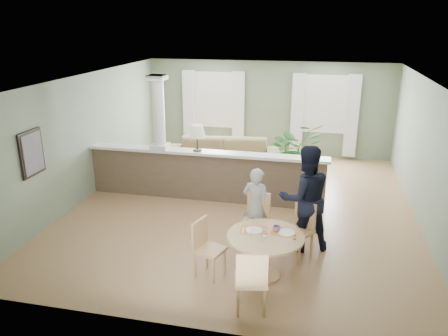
% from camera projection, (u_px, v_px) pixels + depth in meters
% --- Properties ---
extents(ground, '(8.00, 8.00, 0.00)m').
position_uv_depth(ground, '(243.00, 206.00, 9.36)').
color(ground, tan).
rests_on(ground, ground).
extents(room_shell, '(7.02, 8.02, 2.71)m').
position_uv_depth(room_shell, '(248.00, 117.00, 9.37)').
color(room_shell, gray).
rests_on(room_shell, ground).
extents(pony_wall, '(5.32, 0.38, 2.70)m').
position_uv_depth(pony_wall, '(201.00, 169.00, 9.52)').
color(pony_wall, brown).
rests_on(pony_wall, ground).
extents(sofa, '(3.06, 1.51, 0.86)m').
position_uv_depth(sofa, '(223.00, 157.00, 11.27)').
color(sofa, olive).
rests_on(sofa, ground).
extents(houseplant, '(1.69, 1.63, 1.44)m').
position_uv_depth(houseplant, '(295.00, 150.00, 10.82)').
color(houseplant, '#2A5F26').
rests_on(houseplant, ground).
extents(dining_table, '(1.17, 1.17, 0.80)m').
position_uv_depth(dining_table, '(266.00, 244.00, 6.63)').
color(dining_table, tan).
rests_on(dining_table, ground).
extents(chair_far_boy, '(0.50, 0.50, 0.97)m').
position_uv_depth(chair_far_boy, '(256.00, 218.00, 7.58)').
color(chair_far_boy, tan).
rests_on(chair_far_boy, ground).
extents(chair_far_man, '(0.59, 0.59, 0.94)m').
position_uv_depth(chair_far_man, '(301.00, 227.00, 7.26)').
color(chair_far_man, tan).
rests_on(chair_far_man, ground).
extents(chair_near, '(0.51, 0.51, 0.96)m').
position_uv_depth(chair_near, '(251.00, 279.00, 5.79)').
color(chair_near, tan).
rests_on(chair_near, ground).
extents(chair_side, '(0.52, 0.52, 0.91)m').
position_uv_depth(chair_side, '(206.00, 245.00, 6.71)').
color(chair_side, tan).
rests_on(chair_side, ground).
extents(child_person, '(0.57, 0.45, 1.39)m').
position_uv_depth(child_person, '(256.00, 206.00, 7.65)').
color(child_person, '#99999E').
rests_on(child_person, ground).
extents(man_person, '(1.10, 0.98, 1.86)m').
position_uv_depth(man_person, '(305.00, 198.00, 7.37)').
color(man_person, black).
rests_on(man_person, ground).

